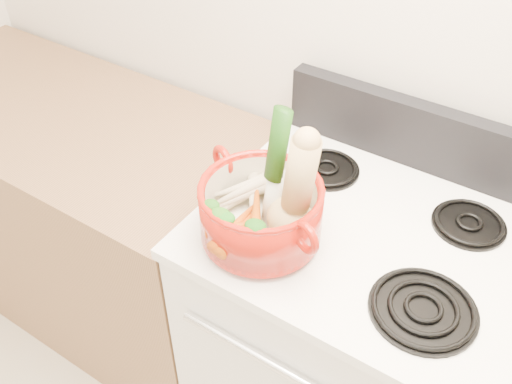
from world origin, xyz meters
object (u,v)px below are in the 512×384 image
Objects in this scene: squash at (293,188)px; leek at (274,170)px; dutch_oven at (261,211)px; stove_body at (348,349)px.

squash is 0.06m from leek.
leek is (0.02, 0.02, 0.11)m from dutch_oven.
dutch_oven reaches higher than stove_body.
dutch_oven is 0.91× the size of leek.
squash reaches higher than stove_body.
stove_body is 3.47× the size of squash.
squash is (0.07, 0.01, 0.09)m from dutch_oven.
dutch_oven is 0.11m from leek.
squash is 0.88× the size of leek.
leek is at bearing -141.87° from stove_body.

